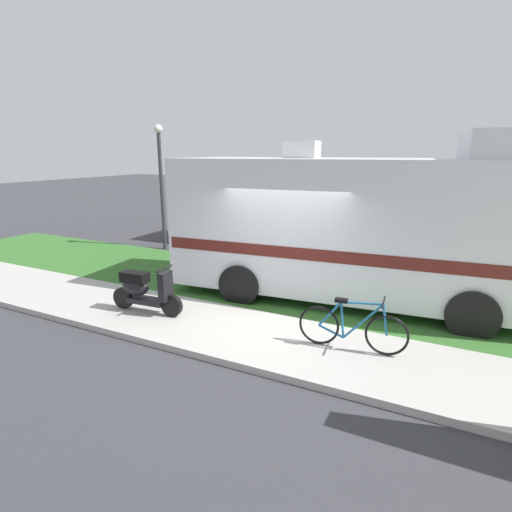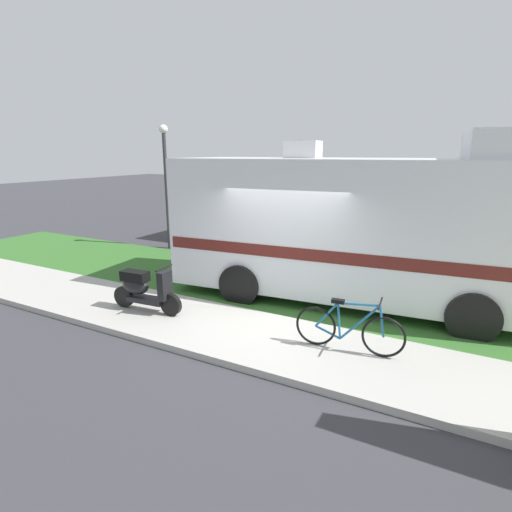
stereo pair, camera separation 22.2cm
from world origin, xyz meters
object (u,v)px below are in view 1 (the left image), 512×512
Objects in this scene: pickup_truck_far at (396,211)px; street_lamp_post at (161,175)px; motorhome_rv at (356,224)px; scooter at (144,290)px; bicycle at (352,328)px; pickup_truck_near at (234,216)px.

street_lamp_post is (-6.71, -5.69, 1.50)m from pickup_truck_far.
motorhome_rv is 1.91× the size of street_lamp_post.
scooter is 6.21m from street_lamp_post.
street_lamp_post is (-6.85, 1.99, 0.77)m from motorhome_rv.
bicycle is (0.60, -2.62, -1.21)m from motorhome_rv.
street_lamp_post is at bearing -139.70° from pickup_truck_far.
motorhome_rv reaches higher than pickup_truck_far.
motorhome_rv is 1.40× the size of pickup_truck_far.
street_lamp_post reaches higher than motorhome_rv.
pickup_truck_near is 1.01× the size of pickup_truck_far.
motorhome_rv is at bearing 102.85° from bicycle.
motorhome_rv is at bearing 39.63° from scooter.
motorhome_rv is 4.89× the size of scooter.
motorhome_rv is 6.65m from pickup_truck_near.
street_lamp_post is (-1.59, -2.02, 1.51)m from pickup_truck_near.
motorhome_rv is 7.17m from street_lamp_post.
motorhome_rv reaches higher than scooter.
bicycle is at bearing -85.92° from pickup_truck_far.
street_lamp_post reaches higher than pickup_truck_far.
pickup_truck_far is (3.32, 10.54, 0.40)m from scooter.
bicycle is 8.97m from street_lamp_post.
pickup_truck_far is at bearing 91.03° from motorhome_rv.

